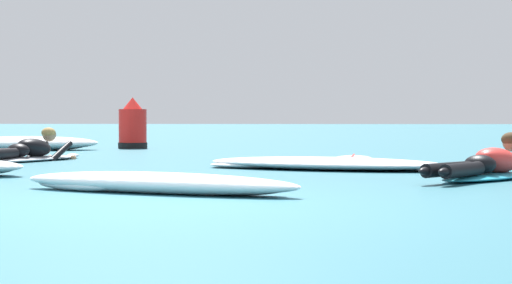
% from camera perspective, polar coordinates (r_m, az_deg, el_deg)
% --- Properties ---
extents(ground_plane, '(120.00, 120.00, 0.00)m').
position_cam_1_polar(ground_plane, '(17.56, -1.08, -0.69)').
color(ground_plane, '#2D6B7A').
extents(surfer_near, '(1.75, 2.28, 0.53)m').
position_cam_1_polar(surfer_near, '(10.92, 12.99, -1.34)').
color(surfer_near, '#2DB2D1').
rests_on(surfer_near, ground).
extents(surfer_far, '(1.23, 2.69, 0.54)m').
position_cam_1_polar(surfer_far, '(15.17, -12.68, -0.56)').
color(surfer_far, silver).
rests_on(surfer_far, ground).
extents(drifting_surfboard, '(0.69, 1.92, 0.16)m').
position_cam_1_polar(drifting_surfboard, '(15.07, 5.43, -0.93)').
color(drifting_surfboard, silver).
rests_on(drifting_surfboard, ground).
extents(whitewater_mid_right, '(3.33, 2.26, 0.15)m').
position_cam_1_polar(whitewater_mid_right, '(12.72, 3.91, -1.21)').
color(whitewater_mid_right, white).
rests_on(whitewater_mid_right, ground).
extents(whitewater_back, '(3.09, 2.16, 0.27)m').
position_cam_1_polar(whitewater_back, '(19.86, -12.91, -0.10)').
color(whitewater_back, white).
rests_on(whitewater_back, ground).
extents(whitewater_far_band, '(2.72, 1.53, 0.18)m').
position_cam_1_polar(whitewater_far_band, '(8.84, -5.55, -2.32)').
color(whitewater_far_band, white).
rests_on(whitewater_far_band, ground).
extents(channel_marker_buoy, '(0.59, 0.59, 1.04)m').
position_cam_1_polar(channel_marker_buoy, '(20.78, -6.92, 0.78)').
color(channel_marker_buoy, red).
rests_on(channel_marker_buoy, ground).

